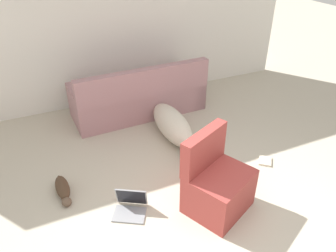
{
  "coord_description": "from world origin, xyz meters",
  "views": [
    {
      "loc": [
        -1.26,
        -1.58,
        2.64
      ],
      "look_at": [
        0.1,
        1.43,
        0.61
      ],
      "focal_mm": 35.0,
      "sensor_mm": 36.0,
      "label": 1
    }
  ],
  "objects_px": {
    "couch": "(139,97)",
    "laptop_open": "(131,204)",
    "side_chair": "(216,184)",
    "dog": "(173,126)",
    "cat": "(63,189)",
    "book_cream": "(265,161)"
  },
  "relations": [
    {
      "from": "dog",
      "to": "laptop_open",
      "type": "distance_m",
      "value": 1.49
    },
    {
      "from": "couch",
      "to": "side_chair",
      "type": "distance_m",
      "value": 2.32
    },
    {
      "from": "dog",
      "to": "side_chair",
      "type": "relative_size",
      "value": 1.77
    },
    {
      "from": "couch",
      "to": "book_cream",
      "type": "bearing_deg",
      "value": 116.78
    },
    {
      "from": "cat",
      "to": "side_chair",
      "type": "height_order",
      "value": "side_chair"
    },
    {
      "from": "couch",
      "to": "cat",
      "type": "relative_size",
      "value": 3.58
    },
    {
      "from": "cat",
      "to": "book_cream",
      "type": "xyz_separation_m",
      "value": [
        2.5,
        -0.47,
        -0.06
      ]
    },
    {
      "from": "cat",
      "to": "couch",
      "type": "bearing_deg",
      "value": 133.06
    },
    {
      "from": "dog",
      "to": "laptop_open",
      "type": "xyz_separation_m",
      "value": [
        -1.02,
        -1.09,
        -0.12
      ]
    },
    {
      "from": "couch",
      "to": "cat",
      "type": "height_order",
      "value": "couch"
    },
    {
      "from": "cat",
      "to": "laptop_open",
      "type": "height_order",
      "value": "laptop_open"
    },
    {
      "from": "dog",
      "to": "laptop_open",
      "type": "relative_size",
      "value": 3.54
    },
    {
      "from": "couch",
      "to": "laptop_open",
      "type": "distance_m",
      "value": 2.17
    },
    {
      "from": "laptop_open",
      "to": "book_cream",
      "type": "xyz_separation_m",
      "value": [
        1.87,
        0.08,
        -0.07
      ]
    },
    {
      "from": "dog",
      "to": "book_cream",
      "type": "xyz_separation_m",
      "value": [
        0.85,
        -1.01,
        -0.18
      ]
    },
    {
      "from": "laptop_open",
      "to": "side_chair",
      "type": "height_order",
      "value": "side_chair"
    },
    {
      "from": "dog",
      "to": "side_chair",
      "type": "height_order",
      "value": "side_chair"
    },
    {
      "from": "cat",
      "to": "book_cream",
      "type": "distance_m",
      "value": 2.55
    },
    {
      "from": "laptop_open",
      "to": "book_cream",
      "type": "distance_m",
      "value": 1.88
    },
    {
      "from": "dog",
      "to": "book_cream",
      "type": "height_order",
      "value": "dog"
    },
    {
      "from": "laptop_open",
      "to": "side_chair",
      "type": "distance_m",
      "value": 0.94
    },
    {
      "from": "dog",
      "to": "couch",
      "type": "bearing_deg",
      "value": -167.06
    }
  ]
}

